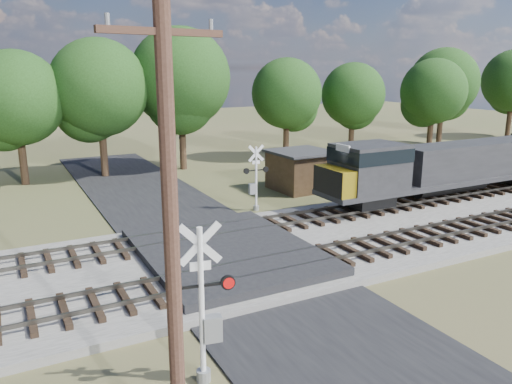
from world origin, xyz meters
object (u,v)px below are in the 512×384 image
equipment_shed (301,170)px  utility_pole (172,241)px  crossing_signal_near (205,317)px  crossing_signal_far (255,184)px

equipment_shed → utility_pole: bearing=-131.1°
crossing_signal_near → equipment_shed: 22.38m
crossing_signal_far → equipment_shed: crossing_signal_far is taller
crossing_signal_near → equipment_shed: bearing=61.7°
utility_pole → equipment_shed: 25.52m
crossing_signal_near → utility_pole: size_ratio=0.48×
crossing_signal_near → equipment_shed: crossing_signal_near is taller
crossing_signal_far → utility_pole: bearing=61.1°
equipment_shed → crossing_signal_near: bearing=-131.7°
crossing_signal_near → utility_pole: bearing=-112.4°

